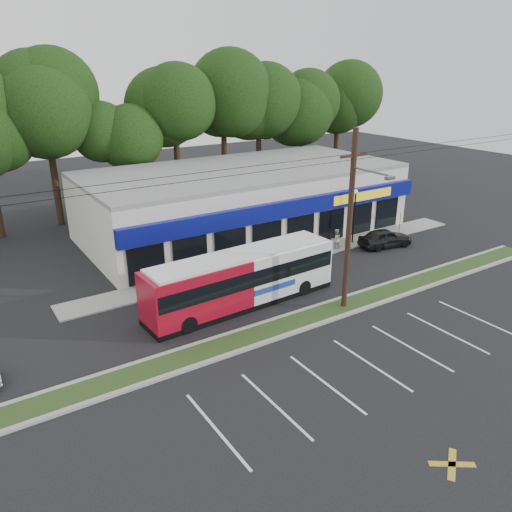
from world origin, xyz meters
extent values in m
plane|color=black|center=(0.00, 0.00, 0.00)|extent=(120.00, 120.00, 0.00)
cube|color=#263817|center=(0.00, 1.00, 0.06)|extent=(40.00, 1.60, 0.12)
cube|color=#9E9E93|center=(0.00, 0.15, 0.07)|extent=(40.00, 0.25, 0.14)
cube|color=#9E9E93|center=(0.00, 1.85, 0.07)|extent=(40.00, 0.25, 0.14)
cube|color=#9E9E93|center=(5.00, 9.00, 0.05)|extent=(32.00, 2.20, 0.10)
cube|color=silver|center=(5.50, 16.00, 2.50)|extent=(25.00, 12.00, 5.00)
cube|color=navy|center=(5.50, 9.75, 3.40)|extent=(25.00, 0.50, 1.20)
cube|color=black|center=(5.50, 9.94, 1.40)|extent=(24.00, 0.12, 2.40)
cube|color=yellow|center=(12.50, 9.48, 3.40)|extent=(6.00, 0.06, 0.70)
cube|color=gray|center=(5.50, 16.00, 5.15)|extent=(25.00, 12.00, 0.30)
cylinder|color=black|center=(3.00, 1.00, 5.00)|extent=(0.30, 0.30, 10.00)
cube|color=black|center=(3.00, 1.00, 8.60)|extent=(1.80, 0.12, 0.12)
cylinder|color=#59595E|center=(3.00, -0.20, 8.00)|extent=(0.10, 2.40, 0.10)
cube|color=#59595E|center=(3.00, -1.50, 7.90)|extent=(0.50, 0.25, 0.15)
cylinder|color=black|center=(0.00, 1.00, 8.70)|extent=(50.00, 0.02, 0.02)
cylinder|color=black|center=(0.00, 1.00, 8.40)|extent=(50.00, 0.02, 0.02)
cylinder|color=black|center=(11.00, 8.80, 2.00)|extent=(0.12, 0.12, 4.00)
sphere|color=silver|center=(11.00, 8.80, 4.10)|extent=(0.30, 0.30, 0.30)
cylinder|color=#59595E|center=(16.00, 8.60, 1.10)|extent=(0.06, 0.06, 2.20)
cube|color=white|center=(16.00, 8.55, 2.00)|extent=(0.45, 0.04, 0.45)
cylinder|color=black|center=(-11.00, 26.00, 2.86)|extent=(0.56, 0.56, 5.72)
cylinder|color=black|center=(-6.00, 26.00, 2.86)|extent=(0.56, 0.56, 5.72)
sphere|color=black|center=(-6.00, 26.00, 8.45)|extent=(6.76, 6.76, 6.76)
cylinder|color=black|center=(-1.00, 26.00, 2.86)|extent=(0.56, 0.56, 5.72)
sphere|color=black|center=(-1.00, 26.00, 8.45)|extent=(6.76, 6.76, 6.76)
cylinder|color=black|center=(4.00, 26.00, 2.86)|extent=(0.56, 0.56, 5.72)
sphere|color=black|center=(4.00, 26.00, 8.45)|extent=(6.76, 6.76, 6.76)
cylinder|color=black|center=(9.00, 26.00, 2.86)|extent=(0.56, 0.56, 5.72)
sphere|color=black|center=(9.00, 26.00, 8.45)|extent=(6.76, 6.76, 6.76)
cylinder|color=black|center=(14.00, 26.00, 2.86)|extent=(0.56, 0.56, 5.72)
sphere|color=black|center=(14.00, 26.00, 8.45)|extent=(6.76, 6.76, 6.76)
cylinder|color=black|center=(19.00, 26.00, 2.86)|extent=(0.56, 0.56, 5.72)
sphere|color=black|center=(19.00, 26.00, 8.45)|extent=(6.76, 6.76, 6.76)
cylinder|color=black|center=(24.00, 26.00, 2.86)|extent=(0.56, 0.56, 5.72)
sphere|color=black|center=(24.00, 26.00, 8.45)|extent=(6.76, 6.76, 6.76)
cube|color=maroon|center=(-4.53, 4.36, 1.67)|extent=(5.93, 2.70, 2.67)
cube|color=white|center=(1.28, 4.64, 1.67)|extent=(5.93, 2.70, 2.67)
cube|color=black|center=(-1.63, 4.50, 0.19)|extent=(11.73, 2.94, 0.34)
cube|color=black|center=(-1.63, 4.50, 1.99)|extent=(11.51, 3.03, 0.92)
cube|color=black|center=(4.21, 4.78, 1.84)|extent=(0.16, 2.06, 1.36)
cube|color=#193899|center=(-0.11, 3.35, 1.11)|extent=(2.91, 0.17, 0.34)
cube|color=white|center=(-1.63, 4.50, 3.05)|extent=(11.14, 2.71, 0.17)
cylinder|color=black|center=(-5.64, 3.21, 0.47)|extent=(0.94, 0.32, 0.93)
cylinder|color=black|center=(-5.74, 5.39, 0.47)|extent=(0.94, 0.32, 0.93)
cylinder|color=black|center=(2.14, 3.59, 0.47)|extent=(0.94, 0.32, 0.93)
cylinder|color=black|center=(2.04, 5.77, 0.47)|extent=(0.94, 0.32, 0.93)
imported|color=black|center=(12.51, 6.89, 0.71)|extent=(4.38, 2.34, 1.42)
imported|color=silver|center=(2.00, 8.50, 0.97)|extent=(0.76, 0.55, 1.95)
imported|color=#BAAFA8|center=(9.00, 8.50, 0.79)|extent=(0.87, 0.74, 1.58)
camera|label=1|loc=(-15.05, -17.63, 12.92)|focal=35.00mm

